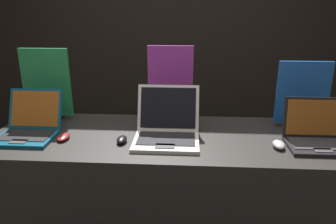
% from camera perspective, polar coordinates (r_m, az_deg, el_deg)
% --- Properties ---
extents(wall_back, '(8.00, 0.05, 2.80)m').
position_cam_1_polar(wall_back, '(3.40, 1.58, 13.73)').
color(wall_back, black).
rests_on(wall_back, ground_plane).
extents(display_counter, '(2.09, 0.73, 0.94)m').
position_cam_1_polar(display_counter, '(2.18, -0.32, -15.57)').
color(display_counter, '#282623').
rests_on(display_counter, ground_plane).
extents(laptop_front, '(0.33, 0.35, 0.25)m').
position_cam_1_polar(laptop_front, '(2.11, -23.01, -2.28)').
color(laptop_front, '#0F5170').
rests_on(laptop_front, display_counter).
extents(mouse_front, '(0.06, 0.12, 0.03)m').
position_cam_1_polar(mouse_front, '(1.99, -17.74, -4.19)').
color(mouse_front, maroon).
rests_on(mouse_front, display_counter).
extents(promo_stand_front, '(0.32, 0.07, 0.48)m').
position_cam_1_polar(promo_stand_front, '(2.31, -20.36, 4.26)').
color(promo_stand_front, black).
rests_on(promo_stand_front, display_counter).
extents(laptop_middle, '(0.37, 0.39, 0.28)m').
position_cam_1_polar(laptop_middle, '(1.89, -0.18, -2.79)').
color(laptop_middle, silver).
rests_on(laptop_middle, display_counter).
extents(mouse_middle, '(0.06, 0.10, 0.03)m').
position_cam_1_polar(mouse_middle, '(1.88, -8.05, -4.78)').
color(mouse_middle, black).
rests_on(mouse_middle, display_counter).
extents(promo_stand_middle, '(0.29, 0.07, 0.49)m').
position_cam_1_polar(promo_stand_middle, '(2.16, 0.41, 4.71)').
color(promo_stand_middle, black).
rests_on(promo_stand_middle, display_counter).
extents(laptop_back, '(0.32, 0.27, 0.25)m').
position_cam_1_polar(laptop_back, '(1.99, 24.34, -3.65)').
color(laptop_back, black).
rests_on(laptop_back, display_counter).
extents(mouse_back, '(0.06, 0.11, 0.04)m').
position_cam_1_polar(mouse_back, '(1.89, 18.71, -5.41)').
color(mouse_back, '#B2B2B7').
rests_on(mouse_back, display_counter).
extents(promo_stand_back, '(0.32, 0.07, 0.42)m').
position_cam_1_polar(promo_stand_back, '(2.20, 22.36, 2.54)').
color(promo_stand_back, black).
rests_on(promo_stand_back, display_counter).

